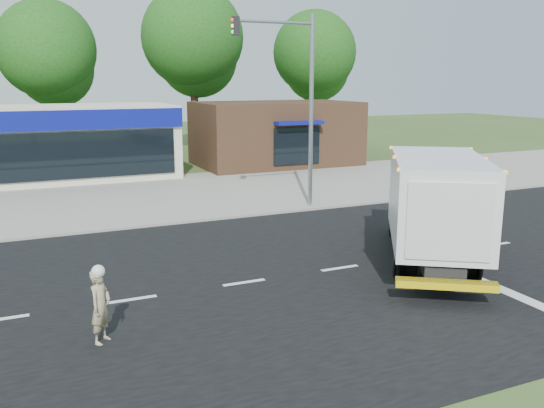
% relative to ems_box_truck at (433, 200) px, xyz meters
% --- Properties ---
extents(ground, '(120.00, 120.00, 0.00)m').
position_rel_ems_box_truck_xyz_m(ground, '(-2.83, 0.54, -1.91)').
color(ground, '#385123').
rests_on(ground, ground).
extents(road_asphalt, '(60.00, 14.00, 0.02)m').
position_rel_ems_box_truck_xyz_m(road_asphalt, '(-2.83, 0.54, -1.91)').
color(road_asphalt, black).
rests_on(road_asphalt, ground).
extents(sidewalk, '(60.00, 2.40, 0.12)m').
position_rel_ems_box_truck_xyz_m(sidewalk, '(-2.83, 8.74, -1.85)').
color(sidewalk, gray).
rests_on(sidewalk, ground).
extents(parking_apron, '(60.00, 9.00, 0.02)m').
position_rel_ems_box_truck_xyz_m(parking_apron, '(-2.83, 14.54, -1.90)').
color(parking_apron, gray).
rests_on(parking_apron, ground).
extents(lane_markings, '(55.20, 7.00, 0.01)m').
position_rel_ems_box_truck_xyz_m(lane_markings, '(-1.48, -0.81, -1.90)').
color(lane_markings, silver).
rests_on(lane_markings, road_asphalt).
extents(ems_box_truck, '(6.02, 7.53, 3.32)m').
position_rel_ems_box_truck_xyz_m(ems_box_truck, '(0.00, 0.00, 0.00)').
color(ems_box_truck, black).
rests_on(ems_box_truck, ground).
extents(emergency_worker, '(0.66, 0.69, 1.70)m').
position_rel_ems_box_truck_xyz_m(emergency_worker, '(-9.86, -1.59, -1.07)').
color(emergency_worker, tan).
rests_on(emergency_worker, ground).
extents(retail_strip_mall, '(18.00, 6.20, 4.00)m').
position_rel_ems_box_truck_xyz_m(retail_strip_mall, '(-11.83, 20.46, 0.10)').
color(retail_strip_mall, beige).
rests_on(retail_strip_mall, ground).
extents(brown_storefront, '(10.00, 6.70, 4.00)m').
position_rel_ems_box_truck_xyz_m(brown_storefront, '(4.17, 20.52, 0.09)').
color(brown_storefront, '#382316').
rests_on(brown_storefront, ground).
extents(traffic_signal_pole, '(3.51, 0.25, 8.00)m').
position_rel_ems_box_truck_xyz_m(traffic_signal_pole, '(-0.48, 8.14, 3.01)').
color(traffic_signal_pole, gray).
rests_on(traffic_signal_pole, ground).
extents(background_trees, '(36.77, 7.39, 12.10)m').
position_rel_ems_box_truck_xyz_m(background_trees, '(-3.68, 28.70, 5.47)').
color(background_trees, '#332114').
rests_on(background_trees, ground).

